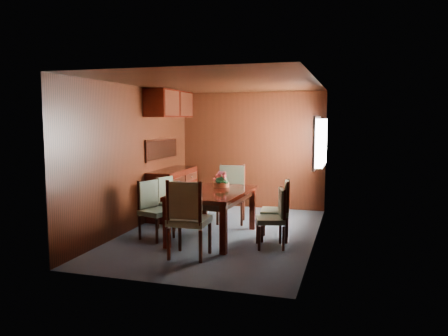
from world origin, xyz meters
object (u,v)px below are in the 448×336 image
(sideboard, at_px, (173,193))
(flower_centerpiece, at_px, (221,179))
(chair_left_near, at_px, (153,206))
(chair_head, at_px, (187,215))
(dining_table, at_px, (213,198))
(chair_right_near, at_px, (275,214))

(sideboard, distance_m, flower_centerpiece, 1.55)
(chair_left_near, xyz_separation_m, chair_head, (0.88, -0.79, 0.08))
(dining_table, bearing_deg, flower_centerpiece, 91.71)
(chair_right_near, xyz_separation_m, chair_head, (-1.02, -0.85, 0.11))
(chair_head, bearing_deg, sideboard, 115.62)
(flower_centerpiece, bearing_deg, dining_table, -91.29)
(sideboard, xyz_separation_m, chair_head, (1.20, -2.33, 0.14))
(flower_centerpiece, bearing_deg, chair_left_near, -142.32)
(dining_table, height_order, chair_head, chair_head)
(chair_right_near, bearing_deg, chair_head, 113.51)
(sideboard, xyz_separation_m, chair_left_near, (0.33, -1.54, 0.06))
(chair_left_near, height_order, flower_centerpiece, flower_centerpiece)
(sideboard, height_order, chair_head, chair_head)
(chair_head, bearing_deg, chair_right_near, 38.16)
(chair_right_near, relative_size, flower_centerpiece, 3.20)
(chair_left_near, relative_size, chair_right_near, 1.05)
(sideboard, distance_m, chair_right_near, 2.67)
(sideboard, height_order, flower_centerpiece, flower_centerpiece)
(chair_right_near, relative_size, chair_head, 0.82)
(chair_head, relative_size, flower_centerpiece, 3.92)
(dining_table, distance_m, chair_head, 1.07)
(dining_table, relative_size, chair_right_near, 1.88)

